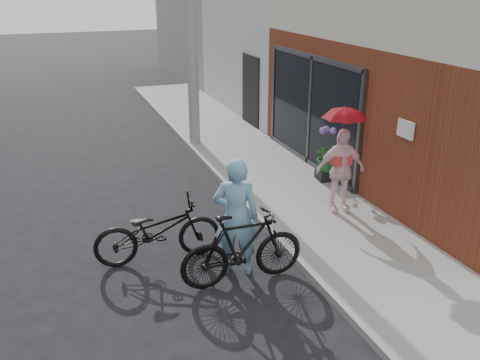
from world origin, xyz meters
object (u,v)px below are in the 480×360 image
bike_right (242,248)px  kimono_woman (340,170)px  bike_left (158,231)px  utility_pole (191,9)px  planter (326,175)px  officer (236,217)px

bike_right → kimono_woman: kimono_woman is taller
bike_left → bike_right: size_ratio=1.07×
bike_right → utility_pole: bearing=-9.0°
utility_pole → bike_left: utility_pole is taller
bike_right → kimono_woman: (2.49, 1.47, 0.35)m
utility_pole → bike_right: utility_pole is taller
bike_right → planter: 4.25m
kimono_woman → planter: size_ratio=4.20×
bike_left → bike_right: (1.01, -1.05, 0.04)m
bike_left → kimono_woman: 3.55m
kimono_woman → planter: bearing=76.8°
bike_left → bike_right: bearing=-132.2°
bike_right → planter: bike_right is taller
officer → bike_right: officer is taller
bike_right → kimono_woman: 2.92m
officer → bike_right: size_ratio=0.99×
officer → bike_left: (-1.02, 0.76, -0.40)m
bike_right → kimono_woman: size_ratio=1.18×
bike_left → kimono_woman: kimono_woman is taller
utility_pole → bike_right: (-1.16, -6.51, -2.94)m
officer → bike_left: 1.33m
bike_left → bike_right: 1.46m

